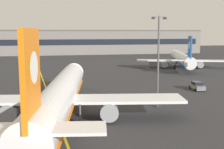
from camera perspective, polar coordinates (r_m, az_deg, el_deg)
The scene contains 6 objects.
taxiway_centreline at distance 59.19m, azimuth -12.37°, elevation -3.08°, with size 0.30×180.00×0.01m, color yellow.
airliner_foreground at distance 38.49m, azimuth -9.89°, elevation -3.94°, with size 32.35×41.36×11.65m.
airliner_background at distance 96.18m, azimuth 13.28°, elevation 2.97°, with size 28.32×35.87×10.31m.
apron_lamp_post at distance 45.09m, azimuth 8.87°, elevation 2.74°, with size 2.24×0.90×13.72m.
service_car_nearest at distance 60.91m, azimuth 16.03°, elevation -2.16°, with size 2.33×4.35×1.79m.
terminal_building at distance 152.79m, azimuth -8.37°, elevation 6.16°, with size 139.87×12.40×12.33m.
Camera 1 is at (0.68, -28.08, 11.38)m, focal length 47.60 mm.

